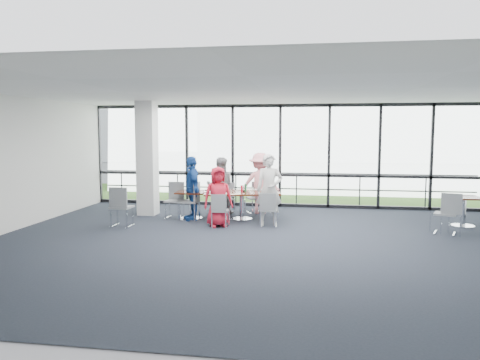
# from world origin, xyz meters

# --- Properties ---
(floor) EXTENTS (12.00, 10.00, 0.02)m
(floor) POSITION_xyz_m (0.00, 0.00, -0.01)
(floor) COLOR #1D232C
(floor) RESTS_ON ground
(ceiling) EXTENTS (12.00, 10.00, 0.04)m
(ceiling) POSITION_xyz_m (0.00, 0.00, 3.20)
(ceiling) COLOR white
(ceiling) RESTS_ON ground
(wall_left) EXTENTS (0.10, 10.00, 3.20)m
(wall_left) POSITION_xyz_m (-6.00, 0.00, 1.60)
(wall_left) COLOR silver
(wall_left) RESTS_ON ground
(wall_front) EXTENTS (12.00, 0.10, 3.20)m
(wall_front) POSITION_xyz_m (0.00, -5.00, 1.60)
(wall_front) COLOR silver
(wall_front) RESTS_ON ground
(curtain_wall_back) EXTENTS (12.00, 0.10, 3.20)m
(curtain_wall_back) POSITION_xyz_m (0.00, 5.00, 1.60)
(curtain_wall_back) COLOR white
(curtain_wall_back) RESTS_ON ground
(structural_column) EXTENTS (0.50, 0.50, 3.20)m
(structural_column) POSITION_xyz_m (-3.60, 3.00, 1.60)
(structural_column) COLOR silver
(structural_column) RESTS_ON ground
(apron) EXTENTS (80.00, 70.00, 0.02)m
(apron) POSITION_xyz_m (0.00, 10.00, -0.02)
(apron) COLOR slate
(apron) RESTS_ON ground
(grass_strip) EXTENTS (80.00, 5.00, 0.01)m
(grass_strip) POSITION_xyz_m (0.00, 8.00, 0.01)
(grass_strip) COLOR #2B4F1A
(grass_strip) RESTS_ON ground
(hangar_main) EXTENTS (24.00, 10.00, 6.00)m
(hangar_main) POSITION_xyz_m (4.00, 32.00, 3.00)
(hangar_main) COLOR silver
(hangar_main) RESTS_ON ground
(hangar_aux) EXTENTS (10.00, 6.00, 4.00)m
(hangar_aux) POSITION_xyz_m (-18.00, 28.00, 2.00)
(hangar_aux) COLOR silver
(hangar_aux) RESTS_ON ground
(guard_rail) EXTENTS (12.00, 0.06, 0.06)m
(guard_rail) POSITION_xyz_m (0.00, 5.60, 0.50)
(guard_rail) COLOR #2D2D33
(guard_rail) RESTS_ON ground
(main_table) EXTENTS (2.18, 1.47, 0.75)m
(main_table) POSITION_xyz_m (-0.85, 2.67, 0.63)
(main_table) COLOR #3E1D11
(main_table) RESTS_ON ground
(side_table_left) EXTENTS (0.78, 0.78, 0.75)m
(side_table_left) POSITION_xyz_m (-2.20, 2.56, 0.62)
(side_table_left) COLOR #3E1D11
(side_table_left) RESTS_ON ground
(side_table_right) EXTENTS (0.81, 0.81, 0.75)m
(side_table_right) POSITION_xyz_m (4.75, 2.63, 0.61)
(side_table_right) COLOR #3E1D11
(side_table_right) RESTS_ON ground
(diner_near_left) EXTENTS (0.86, 0.74, 1.50)m
(diner_near_left) POSITION_xyz_m (-1.28, 1.65, 0.75)
(diner_near_left) COLOR red
(diner_near_left) RESTS_ON ground
(diner_near_right) EXTENTS (0.73, 0.58, 1.81)m
(diner_near_right) POSITION_xyz_m (-0.04, 1.98, 0.90)
(diner_near_right) COLOR silver
(diner_near_right) RESTS_ON ground
(diner_far_left) EXTENTS (0.87, 0.64, 1.63)m
(diner_far_left) POSITION_xyz_m (-1.58, 3.41, 0.81)
(diner_far_left) COLOR gray
(diner_far_left) RESTS_ON ground
(diner_far_right) EXTENTS (1.14, 0.60, 1.75)m
(diner_far_right) POSITION_xyz_m (-0.46, 3.65, 0.88)
(diner_far_right) COLOR pink
(diner_far_right) RESTS_ON ground
(diner_end) EXTENTS (0.93, 1.14, 1.71)m
(diner_end) POSITION_xyz_m (-2.15, 2.40, 0.85)
(diner_end) COLOR navy
(diner_end) RESTS_ON ground
(chair_main_nl) EXTENTS (0.42, 0.42, 0.82)m
(chair_main_nl) POSITION_xyz_m (-1.21, 1.62, 0.41)
(chair_main_nl) COLOR gray
(chair_main_nl) RESTS_ON ground
(chair_main_nr) EXTENTS (0.44, 0.44, 0.84)m
(chair_main_nr) POSITION_xyz_m (-0.03, 1.86, 0.42)
(chair_main_nr) COLOR gray
(chair_main_nr) RESTS_ON ground
(chair_main_fl) EXTENTS (0.55, 0.55, 0.84)m
(chair_main_fl) POSITION_xyz_m (-1.49, 3.53, 0.42)
(chair_main_fl) COLOR gray
(chair_main_fl) RESTS_ON ground
(chair_main_fr) EXTENTS (0.57, 0.57, 0.88)m
(chair_main_fr) POSITION_xyz_m (-0.63, 3.73, 0.44)
(chair_main_fr) COLOR gray
(chair_main_fr) RESTS_ON ground
(chair_main_end) EXTENTS (0.51, 0.51, 0.98)m
(chair_main_end) POSITION_xyz_m (-2.24, 2.41, 0.49)
(chair_main_end) COLOR gray
(chair_main_end) RESTS_ON ground
(chair_spare_la) EXTENTS (0.51, 0.51, 0.99)m
(chair_spare_la) POSITION_xyz_m (-3.63, 1.23, 0.49)
(chair_spare_la) COLOR gray
(chair_spare_la) RESTS_ON ground
(chair_spare_lb) EXTENTS (0.49, 0.49, 0.96)m
(chair_spare_lb) POSITION_xyz_m (-2.67, 2.53, 0.48)
(chair_spare_lb) COLOR gray
(chair_spare_lb) RESTS_ON ground
(chair_spare_r) EXTENTS (0.59, 0.59, 0.95)m
(chair_spare_r) POSITION_xyz_m (4.06, 1.64, 0.48)
(chair_spare_r) COLOR gray
(chair_spare_r) RESTS_ON ground
(plate_nl) EXTENTS (0.26, 0.26, 0.01)m
(plate_nl) POSITION_xyz_m (-1.26, 2.20, 0.76)
(plate_nl) COLOR white
(plate_nl) RESTS_ON main_table
(plate_nr) EXTENTS (0.26, 0.26, 0.01)m
(plate_nr) POSITION_xyz_m (-0.19, 2.43, 0.76)
(plate_nr) COLOR white
(plate_nr) RESTS_ON main_table
(plate_fl) EXTENTS (0.24, 0.24, 0.01)m
(plate_fl) POSITION_xyz_m (-1.35, 2.92, 0.76)
(plate_fl) COLOR white
(plate_fl) RESTS_ON main_table
(plate_fr) EXTENTS (0.26, 0.26, 0.01)m
(plate_fr) POSITION_xyz_m (-0.43, 3.16, 0.76)
(plate_fr) COLOR white
(plate_fr) RESTS_ON main_table
(plate_end) EXTENTS (0.26, 0.26, 0.01)m
(plate_end) POSITION_xyz_m (-1.73, 2.50, 0.76)
(plate_end) COLOR white
(plate_end) RESTS_ON main_table
(tumbler_a) EXTENTS (0.07, 0.07, 0.13)m
(tumbler_a) POSITION_xyz_m (-0.99, 2.32, 0.82)
(tumbler_a) COLOR white
(tumbler_a) RESTS_ON main_table
(tumbler_b) EXTENTS (0.07, 0.07, 0.14)m
(tumbler_b) POSITION_xyz_m (-0.52, 2.54, 0.82)
(tumbler_b) COLOR white
(tumbler_b) RESTS_ON main_table
(tumbler_c) EXTENTS (0.07, 0.07, 0.14)m
(tumbler_c) POSITION_xyz_m (-0.81, 2.95, 0.82)
(tumbler_c) COLOR white
(tumbler_c) RESTS_ON main_table
(tumbler_d) EXTENTS (0.07, 0.07, 0.14)m
(tumbler_d) POSITION_xyz_m (-1.54, 2.41, 0.82)
(tumbler_d) COLOR white
(tumbler_d) RESTS_ON main_table
(menu_a) EXTENTS (0.35, 0.33, 0.00)m
(menu_a) POSITION_xyz_m (-0.94, 2.16, 0.75)
(menu_a) COLOR white
(menu_a) RESTS_ON main_table
(menu_b) EXTENTS (0.30, 0.22, 0.00)m
(menu_b) POSITION_xyz_m (0.05, 2.56, 0.75)
(menu_b) COLOR white
(menu_b) RESTS_ON main_table
(menu_c) EXTENTS (0.35, 0.37, 0.00)m
(menu_c) POSITION_xyz_m (-0.79, 3.08, 0.75)
(menu_c) COLOR white
(menu_c) RESTS_ON main_table
(condiment_caddy) EXTENTS (0.10, 0.07, 0.04)m
(condiment_caddy) POSITION_xyz_m (-0.83, 2.72, 0.77)
(condiment_caddy) COLOR black
(condiment_caddy) RESTS_ON main_table
(ketchup_bottle) EXTENTS (0.06, 0.06, 0.18)m
(ketchup_bottle) POSITION_xyz_m (-0.84, 2.66, 0.84)
(ketchup_bottle) COLOR #AB0D24
(ketchup_bottle) RESTS_ON main_table
(green_bottle) EXTENTS (0.05, 0.05, 0.20)m
(green_bottle) POSITION_xyz_m (-0.76, 2.79, 0.85)
(green_bottle) COLOR #1A6F39
(green_bottle) RESTS_ON main_table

